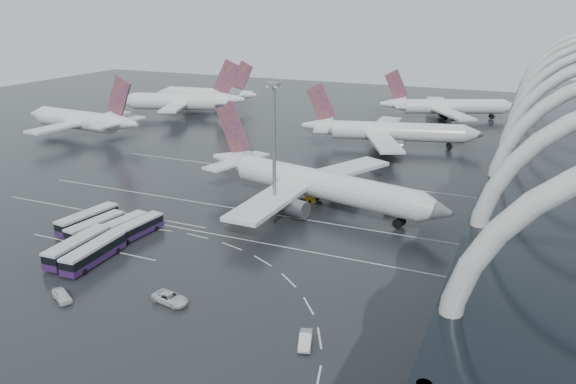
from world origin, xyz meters
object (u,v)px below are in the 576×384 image
at_px(gse_cart_belly_a, 390,210).
at_px(airliner_gate_b, 388,132).
at_px(bus_row_near_b, 95,227).
at_px(van_curve_c, 305,340).
at_px(jet_remote_far, 208,95).
at_px(gse_cart_belly_e, 372,191).
at_px(bus_row_far_c, 94,253).
at_px(van_curve_b, 62,295).
at_px(floodlight_mast, 274,136).
at_px(bus_row_far_b, 78,247).
at_px(bus_row_near_d, 137,228).
at_px(airliner_gate_c, 446,107).
at_px(bus_row_near_a, 88,219).
at_px(jet_remote_mid, 183,102).
at_px(gse_cart_belly_c, 311,199).
at_px(airliner_main, 313,183).
at_px(bus_row_near_c, 120,227).
at_px(jet_remote_west, 83,121).
at_px(van_curve_a, 170,298).

bearing_deg(gse_cart_belly_a, airliner_gate_b, 105.21).
relative_size(bus_row_near_b, van_curve_c, 2.76).
distance_m(jet_remote_far, gse_cart_belly_e, 123.51).
bearing_deg(bus_row_far_c, gse_cart_belly_e, -34.25).
bearing_deg(van_curve_b, floodlight_mast, 9.24).
bearing_deg(floodlight_mast, bus_row_far_b, -127.72).
height_order(jet_remote_far, bus_row_near_d, jet_remote_far).
bearing_deg(airliner_gate_c, gse_cart_belly_a, -110.43).
bearing_deg(bus_row_far_c, van_curve_b, -162.41).
relative_size(bus_row_near_a, bus_row_far_c, 0.99).
relative_size(airliner_gate_b, jet_remote_mid, 1.10).
bearing_deg(airliner_gate_b, gse_cart_belly_c, -107.12).
bearing_deg(bus_row_near_b, airliner_gate_c, -9.95).
xyz_separation_m(airliner_gate_b, van_curve_b, (-20.50, -110.44, -3.93)).
distance_m(airliner_main, van_curve_b, 56.31).
bearing_deg(bus_row_far_c, bus_row_near_a, 42.94).
height_order(airliner_main, bus_row_near_c, airliner_main).
distance_m(bus_row_near_c, gse_cart_belly_c, 41.39).
xyz_separation_m(bus_row_far_b, bus_row_far_c, (4.08, -0.62, -0.06)).
distance_m(jet_remote_far, gse_cart_belly_a, 135.81).
relative_size(gse_cart_belly_c, gse_cart_belly_e, 1.28).
bearing_deg(gse_cart_belly_a, jet_remote_mid, 144.45).
height_order(bus_row_near_a, bus_row_far_b, bus_row_far_b).
height_order(jet_remote_west, bus_row_near_a, jet_remote_west).
distance_m(bus_row_near_d, van_curve_c, 46.79).
relative_size(bus_row_near_a, van_curve_a, 2.34).
bearing_deg(bus_row_near_c, bus_row_near_b, 120.98).
bearing_deg(bus_row_near_a, airliner_gate_c, -11.39).
xyz_separation_m(airliner_gate_c, bus_row_near_a, (-46.29, -138.33, -2.84)).
bearing_deg(airliner_main, bus_row_far_c, -106.38).
bearing_deg(bus_row_near_d, floodlight_mast, -41.64).
height_order(van_curve_c, gse_cart_belly_c, van_curve_c).
relative_size(jet_remote_west, bus_row_near_c, 3.90).
bearing_deg(bus_row_near_b, bus_row_far_c, -132.30).
xyz_separation_m(airliner_gate_b, bus_row_near_d, (-25.62, -86.58, -3.09)).
relative_size(bus_row_near_d, van_curve_a, 2.14).
distance_m(bus_row_far_c, van_curve_b, 12.73).
xyz_separation_m(bus_row_near_a, van_curve_b, (16.45, -23.34, -0.99)).
bearing_deg(van_curve_b, bus_row_far_b, 62.83).
relative_size(bus_row_near_c, van_curve_c, 2.72).
distance_m(bus_row_far_c, gse_cart_belly_e, 63.64).
xyz_separation_m(bus_row_near_a, bus_row_near_b, (3.89, -2.16, -0.11)).
relative_size(airliner_gate_b, van_curve_b, 11.42).
height_order(jet_remote_mid, bus_row_near_d, jet_remote_mid).
relative_size(jet_remote_far, van_curve_a, 7.85).
bearing_deg(van_curve_c, airliner_main, 93.10).
distance_m(airliner_main, bus_row_near_b, 44.81).
bearing_deg(van_curve_b, jet_remote_west, 69.52).
height_order(airliner_main, jet_remote_far, airliner_main).
relative_size(van_curve_a, gse_cart_belly_a, 2.45).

